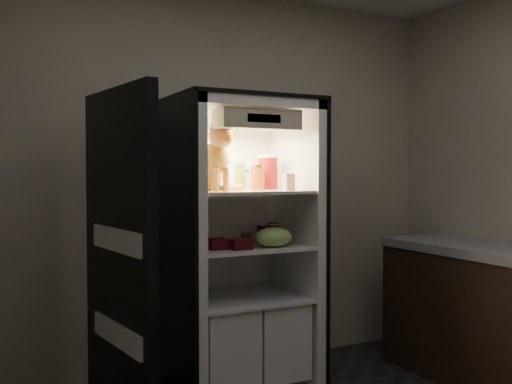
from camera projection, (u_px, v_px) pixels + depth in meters
room_shell at (375, 122)px, 2.43m from camera, size 3.60×3.60×3.60m
refrigerator at (238, 267)px, 3.69m from camera, size 0.90×0.72×1.88m
fridge_door at (119, 264)px, 3.04m from camera, size 0.18×0.87×1.85m
tabby_cat at (211, 164)px, 3.52m from camera, size 0.38×0.43×0.44m
parmesan_shaker at (240, 176)px, 3.72m from camera, size 0.07×0.07×0.17m
mayo_tub at (242, 179)px, 3.82m from camera, size 0.10×0.10×0.13m
salsa_jar at (258, 177)px, 3.66m from camera, size 0.09×0.09×0.16m
pepper_jar at (268, 172)px, 3.80m from camera, size 0.14×0.14×0.23m
cream_carton at (288, 182)px, 3.59m from camera, size 0.06×0.06×0.11m
soda_can_a at (262, 233)px, 3.79m from camera, size 0.06×0.06×0.12m
soda_can_b at (273, 231)px, 3.80m from camera, size 0.07×0.07×0.14m
soda_can_c at (274, 235)px, 3.63m from camera, size 0.07×0.07×0.13m
condiment_jar at (246, 237)px, 3.67m from camera, size 0.06×0.06×0.09m
grape_bag at (273, 237)px, 3.54m from camera, size 0.24×0.18×0.12m
berry_box_left at (218, 244)px, 3.43m from camera, size 0.13×0.13×0.06m
berry_box_right at (240, 244)px, 3.43m from camera, size 0.12×0.12×0.06m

